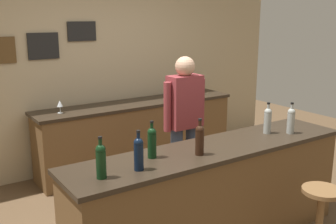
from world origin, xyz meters
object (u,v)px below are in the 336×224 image
(wine_bottle_d, at_px, (200,139))
(coffee_mug, at_px, (177,95))
(wine_glass_b, at_px, (187,87))
(wine_glass_a, at_px, (60,104))
(wine_bottle_b, at_px, (139,153))
(wine_bottle_a, at_px, (101,160))
(wine_bottle_c, at_px, (152,141))
(bar_stool, at_px, (320,214))
(bartender, at_px, (184,120))
(wine_bottle_f, at_px, (291,120))
(wine_bottle_e, at_px, (268,120))
(wine_glass_c, at_px, (193,86))

(wine_bottle_d, bearing_deg, coffee_mug, 59.19)
(wine_glass_b, bearing_deg, wine_glass_a, -177.81)
(coffee_mug, bearing_deg, wine_bottle_b, -131.05)
(wine_bottle_a, bearing_deg, wine_bottle_b, -2.56)
(wine_bottle_c, bearing_deg, wine_glass_b, 47.68)
(bar_stool, relative_size, wine_bottle_a, 2.22)
(bartender, distance_m, wine_bottle_f, 1.10)
(wine_bottle_e, xyz_separation_m, wine_glass_c, (0.71, 2.11, -0.05))
(wine_bottle_a, relative_size, coffee_mug, 2.45)
(wine_bottle_d, bearing_deg, bartender, 60.59)
(wine_bottle_a, height_order, wine_glass_a, wine_bottle_a)
(wine_bottle_e, relative_size, wine_bottle_f, 1.00)
(wine_bottle_a, relative_size, wine_glass_b, 1.97)
(wine_bottle_b, distance_m, wine_bottle_f, 1.69)
(bar_stool, bearing_deg, wine_glass_c, 72.69)
(wine_glass_b, bearing_deg, coffee_mug, -155.06)
(bar_stool, height_order, wine_bottle_c, wine_bottle_c)
(wine_bottle_a, bearing_deg, bar_stool, -22.43)
(bar_stool, distance_m, wine_glass_c, 3.08)
(bartender, xyz_separation_m, wine_bottle_c, (-0.87, -0.76, 0.12))
(bartender, distance_m, wine_glass_c, 1.73)
(wine_bottle_c, xyz_separation_m, wine_bottle_f, (1.47, -0.17, 0.00))
(wine_bottle_a, bearing_deg, wine_bottle_e, 3.80)
(wine_bottle_e, height_order, wine_glass_c, wine_bottle_e)
(wine_bottle_d, height_order, wine_bottle_e, same)
(wine_glass_b, distance_m, coffee_mug, 0.29)
(wine_bottle_c, distance_m, wine_glass_c, 2.88)
(wine_bottle_b, height_order, wine_bottle_d, same)
(bar_stool, distance_m, wine_bottle_c, 1.49)
(bartender, bearing_deg, wine_bottle_e, -62.79)
(wine_glass_a, relative_size, coffee_mug, 1.24)
(wine_bottle_b, distance_m, coffee_mug, 2.76)
(wine_bottle_a, distance_m, coffee_mug, 2.95)
(wine_bottle_b, xyz_separation_m, wine_bottle_d, (0.58, 0.01, 0.00))
(bartender, bearing_deg, coffee_mug, 58.11)
(wine_bottle_c, xyz_separation_m, wine_glass_a, (-0.07, 1.95, -0.05))
(wine_bottle_b, distance_m, wine_glass_a, 2.13)
(bar_stool, height_order, wine_glass_b, wine_glass_b)
(wine_bottle_d, relative_size, coffee_mug, 2.45)
(wine_bottle_b, bearing_deg, wine_glass_a, 86.07)
(wine_bottle_e, distance_m, wine_glass_c, 2.23)
(wine_glass_c, bearing_deg, wine_bottle_c, -133.92)
(wine_bottle_f, distance_m, wine_glass_c, 2.30)
(wine_glass_c, bearing_deg, wine_bottle_b, -134.64)
(bar_stool, relative_size, wine_bottle_f, 2.22)
(wine_bottle_f, bearing_deg, bartender, 122.73)
(wine_bottle_d, xyz_separation_m, wine_glass_a, (-0.43, 2.11, -0.05))
(wine_glass_b, relative_size, coffee_mug, 1.24)
(bartender, xyz_separation_m, wine_glass_a, (-0.95, 1.20, 0.07))
(bar_stool, xyz_separation_m, wine_bottle_d, (-0.74, 0.67, 0.60))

